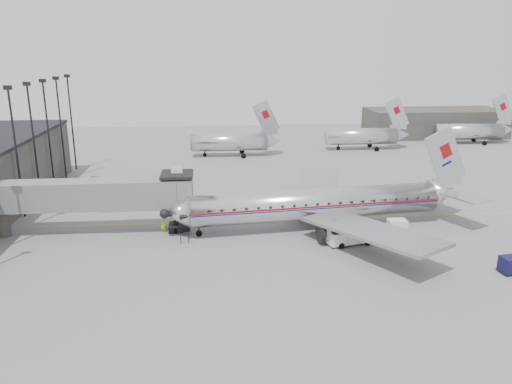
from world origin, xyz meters
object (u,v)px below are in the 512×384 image
Objects in this scene: airliner at (322,204)px; ramp_worker at (163,226)px; service_van at (351,233)px; baggage_cart_white at (397,226)px; baggage_cart_navy at (512,265)px.

airliner is 17.44m from ramp_worker.
service_van is 2.45× the size of baggage_cart_white.
service_van is at bearing -12.01° from ramp_worker.
baggage_cart_navy is 12.26m from baggage_cart_white.
baggage_cart_navy is at bearing -56.87° from baggage_cart_white.
baggage_cart_white is (-6.59, 10.34, 0.03)m from baggage_cart_navy.
service_van reaches higher than baggage_cart_navy.
airliner is 5.66m from service_van.
ramp_worker is at bearing 174.51° from baggage_cart_white.
service_van is (1.90, -5.09, -1.59)m from airliner.
airliner reaches higher than baggage_cart_white.
ramp_worker is (-31.56, 13.00, -0.05)m from baggage_cart_navy.
service_van is 3.27× the size of ramp_worker.
baggage_cart_white reaches higher than ramp_worker.
service_van reaches higher than baggage_cart_white.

